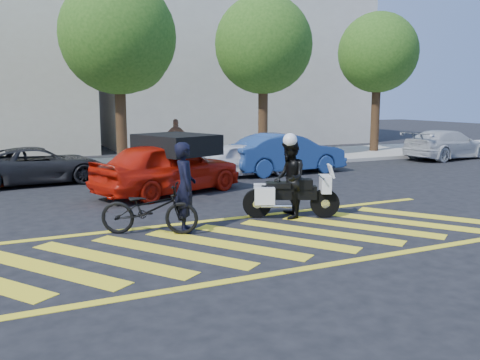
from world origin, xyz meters
name	(u,v)px	position (x,y,z in m)	size (l,w,h in m)	color
ground	(251,241)	(0.00, 0.00, 0.00)	(90.00, 90.00, 0.00)	black
sidewalk	(123,166)	(0.00, 12.00, 0.07)	(60.00, 5.00, 0.15)	#9E998E
crosswalk	(250,241)	(-0.04, 0.00, 0.00)	(12.33, 4.00, 0.01)	yellow
building_right	(232,55)	(9.00, 21.00, 5.50)	(16.00, 8.00, 11.00)	beige
tree_center	(121,41)	(0.13, 12.06, 5.10)	(4.60, 4.60, 7.56)	black
tree_right	(265,49)	(6.63, 12.06, 5.05)	(4.40, 4.40, 7.41)	black
tree_far_right	(379,56)	(13.13, 12.06, 4.94)	(4.00, 4.00, 7.10)	black
officer_bike	(185,187)	(-0.94, 1.28, 0.96)	(0.70, 0.46, 1.92)	black
bicycle	(150,209)	(-1.70, 1.37, 0.54)	(0.71, 2.04, 1.07)	black
police_motorcycle	(290,195)	(1.72, 1.44, 0.55)	(2.17, 1.28, 1.02)	black
officer_moto	(289,179)	(1.70, 1.42, 0.93)	(0.91, 0.71, 1.87)	black
red_convertible	(168,167)	(0.01, 5.62, 0.79)	(1.87, 4.64, 1.58)	#B81608
parked_mid_left	(39,165)	(-3.38, 9.20, 0.62)	(2.04, 4.43, 1.23)	black
parked_mid_right	(244,159)	(3.56, 7.80, 0.62)	(1.47, 3.65, 1.24)	silver
parked_right	(286,153)	(5.30, 7.80, 0.76)	(1.60, 4.60, 1.52)	navy
parked_far_right	(447,145)	(14.47, 8.60, 0.68)	(1.90, 4.68, 1.36)	#AEB2B6
pedestrian_right	(176,139)	(2.58, 12.77, 1.04)	(1.04, 0.43, 1.77)	brown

